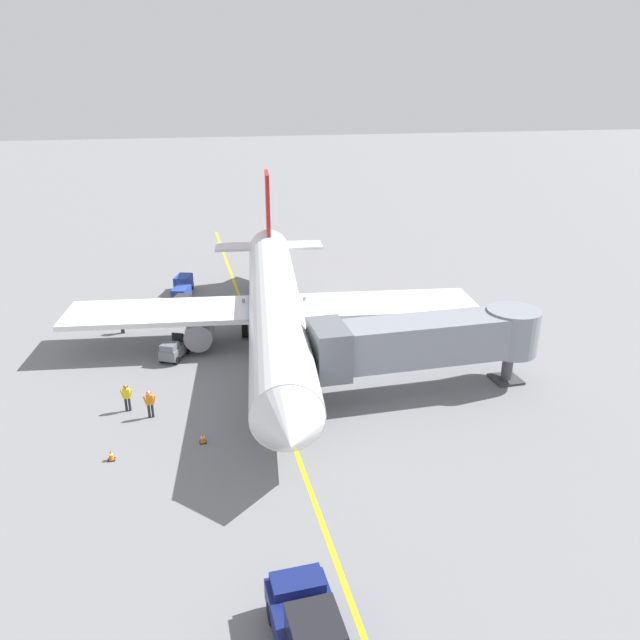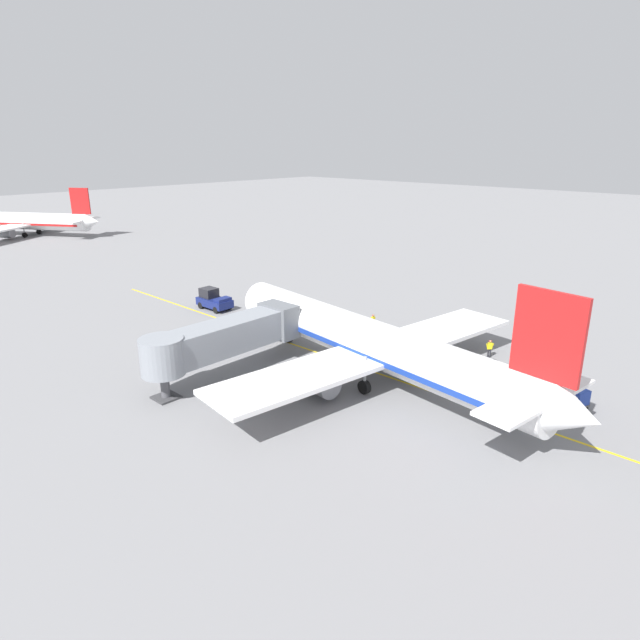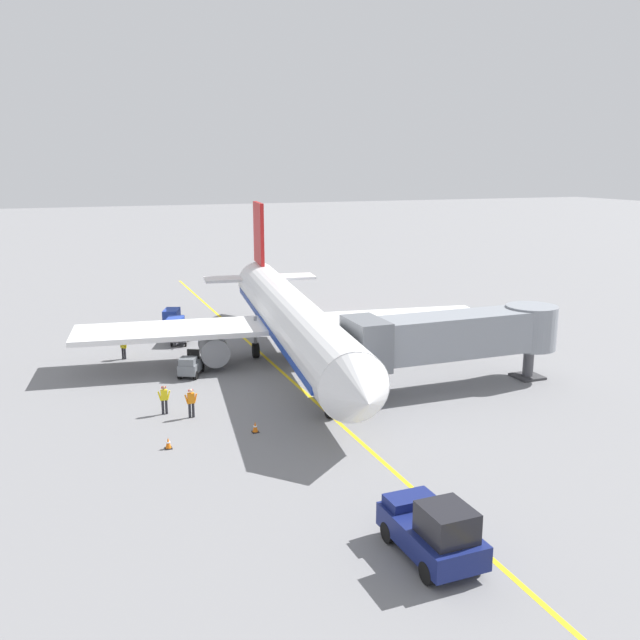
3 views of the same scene
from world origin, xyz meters
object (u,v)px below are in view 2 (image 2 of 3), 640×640
object	(u,v)px
pushback_tractor	(214,300)
baggage_cart_third_in_train	(573,395)
ground_crew_loader	(357,322)
baggage_cart_front	(497,371)
baggage_cart_second_in_train	(528,381)
jet_bridge	(223,338)
parked_airliner	(371,343)
ground_crew_marshaller	(373,321)
safety_cone_nose_right	(315,327)
distant_taxiing_airliner	(23,221)
safety_cone_nose_left	(340,316)
baggage_tug_lead	(412,346)
ground_crew_wing_walker	(490,348)

from	to	relation	value
pushback_tractor	baggage_cart_third_in_train	xyz separation A→B (m)	(2.87, -40.08, -0.15)
pushback_tractor	ground_crew_loader	size ratio (longest dim) A/B	2.63
baggage_cart_front	baggage_cart_second_in_train	xyz separation A→B (m)	(-0.06, -2.64, 0.00)
baggage_cart_front	jet_bridge	bearing A→B (deg)	129.91
parked_airliner	jet_bridge	size ratio (longest dim) A/B	2.55
ground_crew_marshaller	safety_cone_nose_right	world-z (taller)	ground_crew_marshaller
baggage_cart_third_in_train	distant_taxiing_airliner	size ratio (longest dim) A/B	0.09
safety_cone_nose_right	ground_crew_loader	bearing A→B (deg)	-51.23
pushback_tractor	safety_cone_nose_right	size ratio (longest dim) A/B	7.54
baggage_cart_second_in_train	safety_cone_nose_right	bearing A→B (deg)	91.08
safety_cone_nose_left	baggage_tug_lead	bearing A→B (deg)	-105.92
jet_bridge	ground_crew_marshaller	size ratio (longest dim) A/B	8.66
ground_crew_marshaller	safety_cone_nose_right	distance (m)	6.12
ground_crew_loader	safety_cone_nose_right	world-z (taller)	ground_crew_loader
baggage_cart_front	safety_cone_nose_left	world-z (taller)	baggage_cart_front
pushback_tractor	safety_cone_nose_left	bearing A→B (deg)	-61.14
ground_crew_loader	parked_airliner	bearing A→B (deg)	-135.75
baggage_cart_third_in_train	ground_crew_loader	size ratio (longest dim) A/B	1.75
jet_bridge	baggage_cart_second_in_train	xyz separation A→B (m)	(14.38, -19.91, -2.51)
baggage_tug_lead	baggage_cart_front	size ratio (longest dim) A/B	0.94
baggage_cart_front	ground_crew_loader	distance (m)	16.75
ground_crew_loader	safety_cone_nose_right	xyz separation A→B (m)	(-2.75, 3.42, -0.66)
ground_crew_marshaller	ground_crew_loader	bearing A→B (deg)	140.56
baggage_cart_front	safety_cone_nose_right	xyz separation A→B (m)	(-0.49, 20.02, -0.66)
ground_crew_marshaller	distant_taxiing_airliner	world-z (taller)	distant_taxiing_airliner
ground_crew_loader	safety_cone_nose_right	bearing A→B (deg)	128.77
baggage_cart_front	safety_cone_nose_right	world-z (taller)	baggage_cart_front
jet_bridge	baggage_cart_third_in_train	bearing A→B (deg)	-58.91
jet_bridge	baggage_cart_front	bearing A→B (deg)	-50.09
parked_airliner	ground_crew_marshaller	distance (m)	12.82
parked_airliner	ground_crew_loader	distance (m)	12.52
safety_cone_nose_right	baggage_tug_lead	bearing A→B (deg)	-83.43
ground_crew_loader	baggage_tug_lead	bearing A→B (deg)	-100.40
parked_airliner	baggage_cart_front	xyz separation A→B (m)	(6.57, -8.01, -2.24)
ground_crew_wing_walker	safety_cone_nose_right	distance (m)	17.87
ground_crew_loader	baggage_cart_front	bearing A→B (deg)	-97.74
ground_crew_wing_walker	ground_crew_loader	bearing A→B (deg)	99.82
safety_cone_nose_left	distant_taxiing_airliner	size ratio (longest dim) A/B	0.02
baggage_tug_lead	ground_crew_marshaller	distance (m)	7.33
baggage_cart_front	safety_cone_nose_left	size ratio (longest dim) A/B	5.02
parked_airliner	baggage_cart_front	bearing A→B (deg)	-50.66
baggage_cart_front	ground_crew_loader	xyz separation A→B (m)	(2.26, 16.60, 0.00)
pushback_tractor	baggage_cart_front	xyz separation A→B (m)	(3.21, -33.94, -0.15)
baggage_tug_lead	distant_taxiing_airliner	distance (m)	98.18
baggage_tug_lead	parked_airliner	bearing A→B (deg)	-174.45
jet_bridge	distant_taxiing_airliner	size ratio (longest dim) A/B	0.46
baggage_cart_front	baggage_cart_second_in_train	world-z (taller)	same
jet_bridge	baggage_tug_lead	distance (m)	17.70
baggage_tug_lead	safety_cone_nose_left	world-z (taller)	baggage_tug_lead
ground_crew_loader	baggage_cart_third_in_train	bearing A→B (deg)	-96.50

